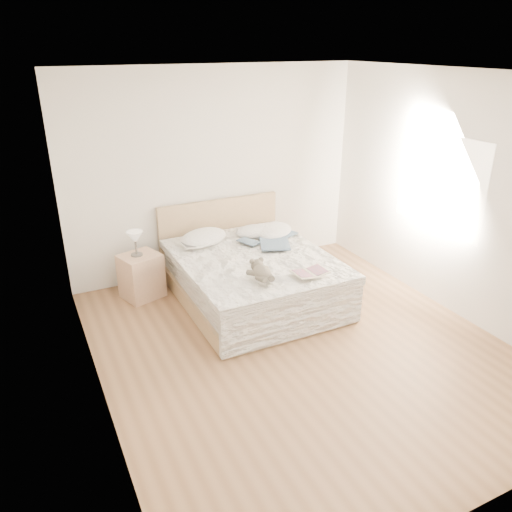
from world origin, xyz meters
The scene contains 17 objects.
floor centered at (0.00, 0.00, 0.00)m, with size 4.00×4.50×0.00m, color brown.
ceiling centered at (0.00, 0.00, 2.70)m, with size 4.00×4.50×0.00m, color silver.
wall_back centered at (0.00, 2.25, 1.35)m, with size 4.00×0.02×2.70m, color white.
wall_front centered at (0.00, -2.25, 1.35)m, with size 4.00×0.02×2.70m, color white.
wall_left centered at (-2.00, 0.00, 1.35)m, with size 0.02×4.50×2.70m, color white.
wall_right centered at (2.00, 0.00, 1.35)m, with size 0.02×4.50×2.70m, color white.
window centered at (1.99, 0.30, 1.45)m, with size 0.02×1.30×1.10m, color white.
bed centered at (0.00, 1.19, 0.31)m, with size 1.72×2.14×1.00m.
nightstand centered at (-1.20, 1.82, 0.28)m, with size 0.45×0.40×0.56m, color tan.
table_lamp centered at (-1.23, 1.83, 0.78)m, with size 0.25×0.25×0.31m.
pillow_left centered at (-0.36, 1.83, 0.64)m, with size 0.67×0.47×0.20m, color white.
pillow_middle centered at (0.33, 1.75, 0.64)m, with size 0.53×0.37×0.16m, color white.
pillow_right centered at (0.56, 1.65, 0.64)m, with size 0.59×0.41×0.18m, color white.
blouse centered at (0.39, 1.32, 0.63)m, with size 0.56×0.60×0.02m, color #374D64, non-canonical shape.
photo_book centered at (-0.53, 1.67, 0.63)m, with size 0.34×0.24×0.03m, color white.
childrens_book centered at (0.31, 0.36, 0.63)m, with size 0.39×0.26×0.03m, color #F1E3C3.
teddy_bear centered at (-0.23, 0.44, 0.65)m, with size 0.23×0.33×0.18m, color #686051, non-canonical shape.
Camera 1 is at (-2.37, -3.79, 2.95)m, focal length 35.00 mm.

